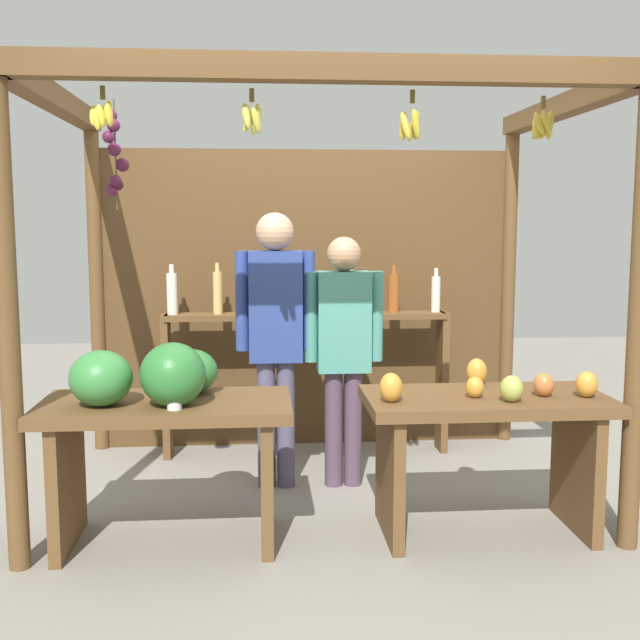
{
  "coord_description": "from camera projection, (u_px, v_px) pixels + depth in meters",
  "views": [
    {
      "loc": [
        -0.36,
        -4.59,
        1.63
      ],
      "look_at": [
        0.0,
        -0.2,
        1.07
      ],
      "focal_mm": 43.53,
      "sensor_mm": 36.0,
      "label": 1
    }
  ],
  "objects": [
    {
      "name": "vendor_woman",
      "position": [
        344.0,
        339.0,
        4.72
      ],
      "size": [
        0.48,
        0.21,
        1.54
      ],
      "rotation": [
        0.0,
        0.0,
        -0.16
      ],
      "color": "#554053",
      "rests_on": "ground"
    },
    {
      "name": "fruit_counter_left",
      "position": [
        161.0,
        413.0,
        3.87
      ],
      "size": [
        1.25,
        0.69,
        1.05
      ],
      "color": "brown",
      "rests_on": "ground"
    },
    {
      "name": "vendor_man",
      "position": [
        275.0,
        324.0,
        4.69
      ],
      "size": [
        0.48,
        0.23,
        1.68
      ],
      "rotation": [
        0.0,
        0.0,
        0.15
      ],
      "color": "#544F6D",
      "rests_on": "ground"
    },
    {
      "name": "ground_plane",
      "position": [
        317.0,
        488.0,
        4.77
      ],
      "size": [
        12.0,
        12.0,
        0.0
      ],
      "primitive_type": "plane",
      "color": "gray",
      "rests_on": "ground"
    },
    {
      "name": "market_stall",
      "position": [
        311.0,
        259.0,
        5.04
      ],
      "size": [
        3.1,
        2.08,
        2.38
      ],
      "color": "brown",
      "rests_on": "ground"
    },
    {
      "name": "fruit_counter_right",
      "position": [
        486.0,
        430.0,
        4.03
      ],
      "size": [
        1.25,
        0.66,
        0.88
      ],
      "color": "brown",
      "rests_on": "ground"
    },
    {
      "name": "bottle_shelf_unit",
      "position": [
        306.0,
        341.0,
        5.4
      ],
      "size": [
        1.99,
        0.22,
        1.36
      ],
      "color": "brown",
      "rests_on": "ground"
    }
  ]
}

